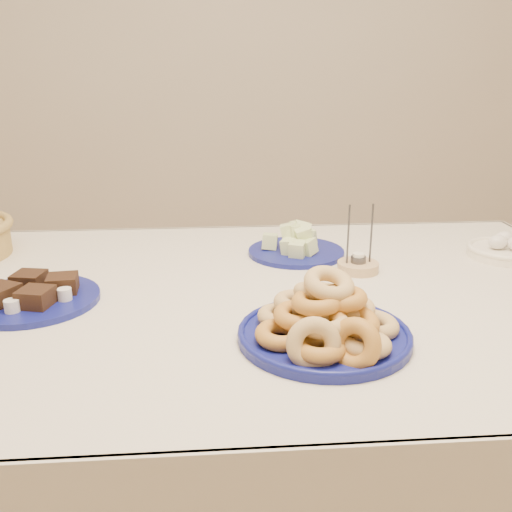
# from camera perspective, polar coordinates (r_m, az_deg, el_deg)

# --- Properties ---
(dining_table) EXTENTS (1.71, 1.11, 0.75)m
(dining_table) POSITION_cam_1_polar(r_m,az_deg,el_deg) (1.31, -0.17, -7.90)
(dining_table) COLOR brown
(dining_table) RESTS_ON ground
(donut_platter) EXTENTS (0.38, 0.38, 0.14)m
(donut_platter) POSITION_cam_1_polar(r_m,az_deg,el_deg) (1.04, 6.96, -6.68)
(donut_platter) COLOR navy
(donut_platter) RESTS_ON dining_table
(melon_plate) EXTENTS (0.31, 0.31, 0.09)m
(melon_plate) POSITION_cam_1_polar(r_m,az_deg,el_deg) (1.52, 4.08, 1.18)
(melon_plate) COLOR navy
(melon_plate) RESTS_ON dining_table
(brownie_plate) EXTENTS (0.33, 0.33, 0.05)m
(brownie_plate) POSITION_cam_1_polar(r_m,az_deg,el_deg) (1.29, -21.54, -3.72)
(brownie_plate) COLOR navy
(brownie_plate) RESTS_ON dining_table
(candle_holder) EXTENTS (0.11, 0.11, 0.17)m
(candle_holder) POSITION_cam_1_polar(r_m,az_deg,el_deg) (1.41, 10.16, -0.91)
(candle_holder) COLOR tan
(candle_holder) RESTS_ON dining_table
(egg_bowl) EXTENTS (0.21, 0.21, 0.06)m
(egg_bowl) POSITION_cam_1_polar(r_m,az_deg,el_deg) (1.63, 23.62, 0.58)
(egg_bowl) COLOR white
(egg_bowl) RESTS_ON dining_table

